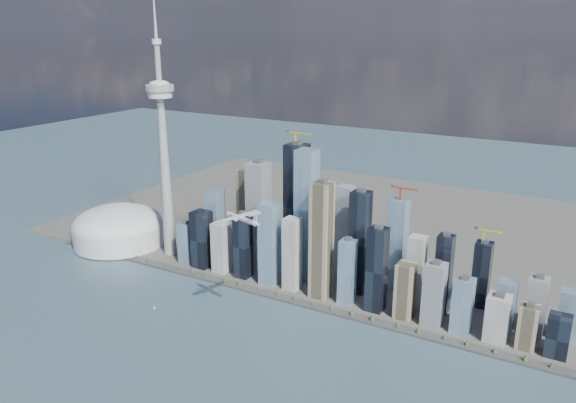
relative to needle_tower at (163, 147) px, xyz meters
The scene contains 9 objects.
ground 491.65m from the needle_tower, 45.94° to the right, with size 4000.00×4000.00×0.00m, color #314956.
seawall 385.07m from the needle_tower, 11.31° to the right, with size 1100.00×22.00×4.00m, color #383838.
land 544.99m from the needle_tower, 52.43° to the left, with size 1400.00×900.00×3.00m, color #4C4C47.
shoreline_trees 380.99m from the needle_tower, 11.31° to the right, with size 960.53×7.20×8.80m.
skyscraper_cluster 390.44m from the needle_tower, ahead, with size 736.00×142.00×276.40m.
needle_tower is the anchor object (origin of this frame).
dome_stadium 241.40m from the needle_tower, behind, with size 200.00×200.00×86.00m.
airplane 382.91m from the needle_tower, 31.18° to the right, with size 76.54×68.29×18.95m.
sailboat_west 338.39m from the needle_tower, 55.48° to the right, with size 6.86×2.48×9.48m.
Camera 1 is at (476.01, -540.71, 468.79)m, focal length 35.00 mm.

